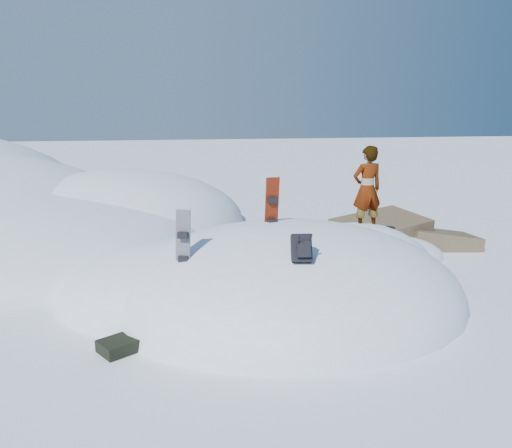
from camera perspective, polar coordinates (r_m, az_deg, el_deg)
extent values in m
plane|color=white|center=(9.97, 3.54, -8.54)|extent=(120.00, 120.00, 0.00)
ellipsoid|color=white|center=(9.97, 3.54, -8.54)|extent=(7.00, 6.00, 3.00)
ellipsoid|color=white|center=(10.21, -9.50, -8.18)|extent=(4.40, 4.00, 2.20)
ellipsoid|color=white|center=(11.26, 11.35, -6.26)|extent=(3.60, 3.20, 2.50)
ellipsoid|color=white|center=(14.81, -25.21, -2.65)|extent=(10.00, 9.00, 2.80)
ellipsoid|color=white|center=(16.86, -15.05, -0.13)|extent=(8.00, 8.00, 3.60)
ellipsoid|color=white|center=(13.76, -24.09, -3.65)|extent=(6.00, 5.00, 1.80)
cube|color=brown|center=(14.22, 13.92, -1.98)|extent=(2.82, 2.41, 1.62)
cube|color=brown|center=(14.70, 20.19, -2.73)|extent=(2.16, 1.80, 1.33)
cube|color=brown|center=(15.55, 13.98, -1.13)|extent=(2.08, 2.01, 1.10)
ellipsoid|color=white|center=(13.21, 14.21, -3.56)|extent=(3.20, 2.40, 1.00)
cube|color=#BC280A|center=(9.88, 1.78, 1.14)|extent=(0.30, 0.20, 1.48)
cube|color=black|center=(9.77, 1.87, 2.78)|extent=(0.19, 0.13, 0.13)
cube|color=black|center=(9.85, 1.86, 0.23)|extent=(0.19, 0.13, 0.13)
cube|color=black|center=(8.57, -8.34, -3.00)|extent=(0.30, 0.26, 1.39)
cube|color=black|center=(8.45, -8.38, -1.28)|extent=(0.20, 0.17, 0.12)
cube|color=black|center=(8.56, -8.29, -3.99)|extent=(0.20, 0.17, 0.12)
cube|color=black|center=(8.04, 5.19, -2.81)|extent=(0.38, 0.44, 0.50)
cube|color=black|center=(7.91, 5.49, -2.94)|extent=(0.25, 0.23, 0.27)
cylinder|color=black|center=(7.87, 4.77, -2.24)|extent=(0.04, 0.18, 0.33)
cylinder|color=black|center=(7.93, 6.16, -2.16)|extent=(0.04, 0.18, 0.33)
cube|color=black|center=(8.16, -15.00, -13.14)|extent=(0.83, 0.75, 0.19)
cube|color=black|center=(8.30, -12.75, -11.92)|extent=(0.38, 0.29, 0.13)
imported|color=slate|center=(11.03, 12.57, 3.90)|extent=(0.73, 0.52, 1.87)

